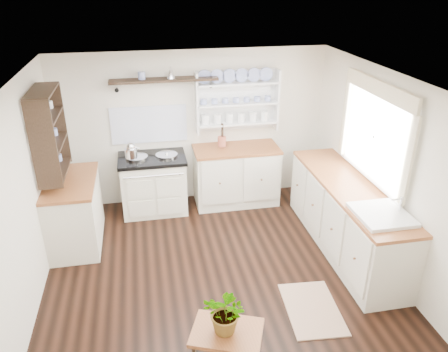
{
  "coord_description": "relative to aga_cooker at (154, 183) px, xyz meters",
  "views": [
    {
      "loc": [
        -0.74,
        -4.3,
        3.28
      ],
      "look_at": [
        0.15,
        0.25,
        1.1
      ],
      "focal_mm": 35.0,
      "sensor_mm": 36.0,
      "label": 1
    }
  ],
  "objects": [
    {
      "name": "plate_rack",
      "position": [
        1.3,
        0.29,
        1.12
      ],
      "size": [
        1.2,
        0.22,
        0.9
      ],
      "color": "white",
      "rests_on": "wall_back"
    },
    {
      "name": "floor_rug",
      "position": [
        1.53,
        -2.5,
        -0.43
      ],
      "size": [
        0.61,
        0.89,
        0.02
      ],
      "primitive_type": "cube",
      "rotation": [
        0.0,
        0.0,
        -0.08
      ],
      "color": "#9A7659",
      "rests_on": "floor"
    },
    {
      "name": "wall_right",
      "position": [
        2.65,
        -1.57,
        0.71
      ],
      "size": [
        0.02,
        3.8,
        2.3
      ],
      "primitive_type": "cube",
      "color": "silver",
      "rests_on": "ground"
    },
    {
      "name": "left_shelving",
      "position": [
        -1.19,
        -0.67,
        1.11
      ],
      "size": [
        0.28,
        0.8,
        1.05
      ],
      "primitive_type": "cube",
      "color": "black",
      "rests_on": "wall_left"
    },
    {
      "name": "high_shelf",
      "position": [
        0.25,
        0.21,
        1.47
      ],
      "size": [
        1.5,
        0.29,
        0.16
      ],
      "color": "black",
      "rests_on": "wall_back"
    },
    {
      "name": "right_cabinets",
      "position": [
        2.35,
        -1.47,
        0.02
      ],
      "size": [
        0.62,
        2.43,
        0.9
      ],
      "color": "silver",
      "rests_on": "floor"
    },
    {
      "name": "aga_cooker",
      "position": [
        0.0,
        0.0,
        0.0
      ],
      "size": [
        0.96,
        0.67,
        0.89
      ],
      "color": "#EBE6CC",
      "rests_on": "floor"
    },
    {
      "name": "belfast_sink",
      "position": [
        2.35,
        -2.22,
        0.36
      ],
      "size": [
        0.55,
        0.6,
        0.45
      ],
      "color": "white",
      "rests_on": "right_cabinets"
    },
    {
      "name": "floor",
      "position": [
        0.65,
        -1.57,
        -0.44
      ],
      "size": [
        4.0,
        3.8,
        0.01
      ],
      "primitive_type": "cube",
      "color": "black",
      "rests_on": "ground"
    },
    {
      "name": "utensil_crock",
      "position": [
        1.05,
        0.11,
        0.54
      ],
      "size": [
        0.12,
        0.12,
        0.15
      ],
      "primitive_type": "cylinder",
      "color": "#A8543D",
      "rests_on": "back_cabinets"
    },
    {
      "name": "ceiling",
      "position": [
        0.65,
        -1.57,
        1.86
      ],
      "size": [
        4.0,
        3.8,
        0.01
      ],
      "primitive_type": "cube",
      "color": "white",
      "rests_on": "wall_back"
    },
    {
      "name": "wall_back",
      "position": [
        0.65,
        0.33,
        0.71
      ],
      "size": [
        4.0,
        0.02,
        2.3
      ],
      "primitive_type": "cube",
      "color": "silver",
      "rests_on": "ground"
    },
    {
      "name": "center_table",
      "position": [
        0.51,
        -2.97,
        -0.14
      ],
      "size": [
        0.75,
        0.65,
        0.34
      ],
      "rotation": [
        0.0,
        0.0,
        -0.38
      ],
      "color": "brown",
      "rests_on": "floor"
    },
    {
      "name": "wall_left",
      "position": [
        -1.35,
        -1.57,
        0.71
      ],
      "size": [
        0.02,
        3.8,
        2.3
      ],
      "primitive_type": "cube",
      "color": "silver",
      "rests_on": "ground"
    },
    {
      "name": "left_cabinets",
      "position": [
        -1.05,
        -0.67,
        0.02
      ],
      "size": [
        0.62,
        1.13,
        0.9
      ],
      "color": "silver",
      "rests_on": "floor"
    },
    {
      "name": "back_cabinets",
      "position": [
        1.25,
        0.03,
        0.02
      ],
      "size": [
        1.27,
        0.63,
        0.9
      ],
      "color": "silver",
      "rests_on": "floor"
    },
    {
      "name": "potted_plant",
      "position": [
        0.51,
        -2.97,
        0.12
      ],
      "size": [
        0.51,
        0.51,
        0.43
      ],
      "primitive_type": "imported",
      "rotation": [
        0.0,
        0.0,
        -0.67
      ],
      "color": "#3F7233",
      "rests_on": "center_table"
    },
    {
      "name": "window",
      "position": [
        2.6,
        -1.42,
        1.13
      ],
      "size": [
        0.08,
        1.55,
        1.22
      ],
      "color": "white",
      "rests_on": "wall_right"
    },
    {
      "name": "kettle",
      "position": [
        -0.28,
        -0.12,
        0.6
      ],
      "size": [
        0.17,
        0.17,
        0.21
      ],
      "primitive_type": null,
      "color": "silver",
      "rests_on": "aga_cooker"
    }
  ]
}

